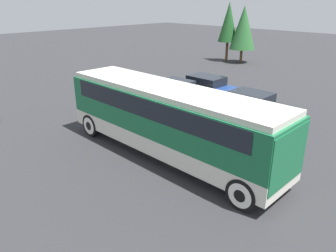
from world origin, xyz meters
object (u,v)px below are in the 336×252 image
tour_bus (170,116)px  parked_car_mid (253,105)px  parked_car_far (208,86)px  parked_car_near (177,90)px

tour_bus → parked_car_mid: tour_bus is taller
parked_car_far → parked_car_mid: bearing=-20.1°
tour_bus → parked_car_near: tour_bus is taller
parked_car_near → parked_car_mid: parked_car_mid is taller
parked_car_mid → parked_car_far: parked_car_mid is taller
tour_bus → parked_car_near: bearing=130.8°
parked_car_mid → parked_car_far: size_ratio=0.93×
tour_bus → parked_car_far: size_ratio=2.31×
tour_bus → parked_car_mid: size_ratio=2.48×
parked_car_near → parked_car_mid: bearing=5.9°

